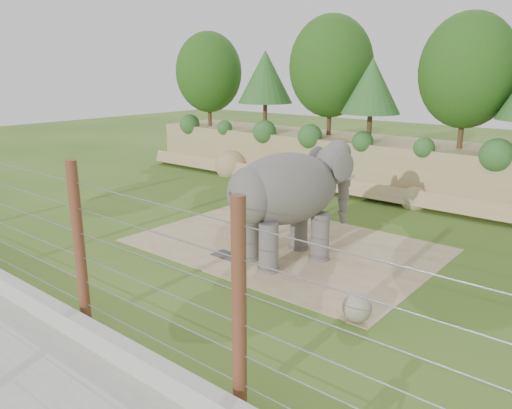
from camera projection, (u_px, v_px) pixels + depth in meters
The scene contains 8 objects.
ground at pixel (215, 267), 15.53m from camera, with size 90.00×90.00×0.00m, color #395E1B.
back_embankment at pixel (410, 112), 23.54m from camera, with size 30.00×5.52×8.77m.
dirt_patch at pixel (285, 245), 17.45m from camera, with size 10.00×7.00×0.02m, color #9D8160.
drain_grate at pixel (227, 255), 16.40m from camera, with size 1.00×0.60×0.03m, color #262628.
elephant at pixel (285, 205), 15.69m from camera, with size 1.92×4.49×3.63m, color #5C5853, non-canonical shape.
stone_ball at pixel (357, 308), 12.08m from camera, with size 0.72×0.72×0.72m, color gray.
retaining_wall at pixel (67, 320), 11.74m from camera, with size 26.00×0.35×0.50m, color #A8A69B.
barrier_fence at pixel (79, 244), 11.65m from camera, with size 20.26×0.26×4.00m.
Camera 1 is at (10.20, -10.33, 5.98)m, focal length 35.00 mm.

